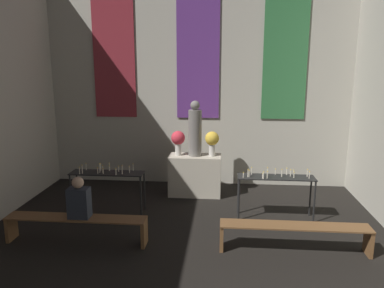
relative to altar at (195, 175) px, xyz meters
The scene contains 10 objects.
wall_back 2.44m from the altar, 90.00° to the left, with size 7.75×0.16×5.40m.
altar is the anchor object (origin of this frame).
statue 1.07m from the altar, ahead, with size 0.31×0.31×1.29m.
flower_vase_left 0.94m from the altar, behind, with size 0.32×0.32×0.58m.
flower_vase_right 0.94m from the altar, ahead, with size 0.32×0.32×0.58m.
candle_rack_left 2.15m from the altar, 143.80° to the right, with size 1.52×0.41×1.07m.
candle_rack_right 2.15m from the altar, 36.25° to the right, with size 1.52×0.41×1.07m.
pew_back_left 3.23m from the altar, 125.27° to the right, with size 2.46×0.36×0.47m.
pew_back_right 3.23m from the altar, 54.73° to the right, with size 2.46×0.36×0.47m.
person_seated 3.20m from the altar, 124.13° to the right, with size 0.36×0.24×0.73m.
Camera 1 is at (0.68, 2.38, 3.08)m, focal length 35.00 mm.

